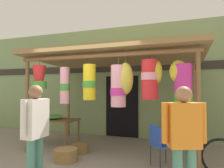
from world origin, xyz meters
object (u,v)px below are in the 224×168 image
object	(u,v)px
flower_heap_on_table	(50,117)
customer_foreground	(184,136)
folding_chair	(160,142)
vendor_in_orange	(35,128)
wicker_basket_by_table	(66,155)
display_table	(53,122)
wicker_basket_spare	(80,148)

from	to	relation	value
flower_heap_on_table	customer_foreground	world-z (taller)	customer_foreground
folding_chair	vendor_in_orange	size ratio (longest dim) A/B	0.52
wicker_basket_by_table	vendor_in_orange	size ratio (longest dim) A/B	0.31
flower_heap_on_table	wicker_basket_by_table	distance (m)	1.59
wicker_basket_by_table	flower_heap_on_table	bearing A→B (deg)	139.16
display_table	vendor_in_orange	distance (m)	2.55
folding_chair	flower_heap_on_table	bearing A→B (deg)	167.75
wicker_basket_spare	folding_chair	bearing A→B (deg)	-9.59
folding_chair	customer_foreground	distance (m)	1.45
customer_foreground	wicker_basket_by_table	bearing A→B (deg)	156.98
vendor_in_orange	customer_foreground	size ratio (longest dim) A/B	1.02
display_table	wicker_basket_spare	xyz separation A→B (m)	(1.04, -0.35, -0.54)
wicker_basket_by_table	wicker_basket_spare	xyz separation A→B (m)	(0.03, 0.61, -0.02)
flower_heap_on_table	folding_chair	bearing A→B (deg)	-12.25
flower_heap_on_table	customer_foreground	bearing A→B (deg)	-29.33
display_table	folding_chair	xyz separation A→B (m)	(2.98, -0.68, -0.16)
display_table	customer_foreground	distance (m)	3.98
display_table	wicker_basket_by_table	xyz separation A→B (m)	(1.02, -0.96, -0.53)
flower_heap_on_table	display_table	bearing A→B (deg)	13.27
folding_chair	display_table	bearing A→B (deg)	167.14
display_table	wicker_basket_by_table	size ratio (longest dim) A/B	2.67
wicker_basket_spare	vendor_in_orange	size ratio (longest dim) A/B	0.24
flower_heap_on_table	folding_chair	distance (m)	3.14
customer_foreground	wicker_basket_spare	bearing A→B (deg)	145.62
flower_heap_on_table	wicker_basket_spare	bearing A→B (deg)	-16.71
folding_chair	wicker_basket_spare	bearing A→B (deg)	170.41
customer_foreground	flower_heap_on_table	bearing A→B (deg)	150.67
folding_chair	wicker_basket_spare	distance (m)	2.00
wicker_basket_spare	customer_foreground	distance (m)	3.01
flower_heap_on_table	vendor_in_orange	world-z (taller)	vendor_in_orange
flower_heap_on_table	wicker_basket_spare	xyz separation A→B (m)	(1.12, -0.34, -0.68)
vendor_in_orange	customer_foreground	world-z (taller)	vendor_in_orange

